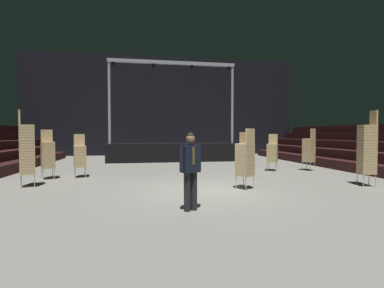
{
  "coord_description": "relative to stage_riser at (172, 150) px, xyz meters",
  "views": [
    {
      "loc": [
        -1.82,
        -8.5,
        1.71
      ],
      "look_at": [
        -0.31,
        0.22,
        1.4
      ],
      "focal_mm": 26.64,
      "sensor_mm": 36.0,
      "label": 1
    }
  ],
  "objects": [
    {
      "name": "arena_end_wall",
      "position": [
        0.0,
        5.3,
        3.33
      ],
      "size": [
        22.0,
        0.3,
        8.0
      ],
      "primitive_type": "cube",
      "color": "black",
      "rests_on": "ground_plane"
    },
    {
      "name": "chair_stack_mid_left",
      "position": [
        -4.27,
        -6.42,
        0.19
      ],
      "size": [
        0.54,
        0.54,
        1.71
      ],
      "rotation": [
        0.0,
        0.0,
        3.42
      ],
      "color": "#B2B5BA",
      "rests_on": "ground_plane"
    },
    {
      "name": "chair_stack_front_left",
      "position": [
        4.09,
        -5.87,
        0.19
      ],
      "size": [
        0.61,
        0.61,
        1.71
      ],
      "rotation": [
        0.0,
        0.0,
        2.52
      ],
      "color": "#B2B5BA",
      "rests_on": "ground_plane"
    },
    {
      "name": "chair_stack_rear_centre",
      "position": [
        -5.51,
        -8.26,
        0.56
      ],
      "size": [
        0.56,
        0.56,
        2.48
      ],
      "rotation": [
        0.0,
        0.0,
        5.05
      ],
      "color": "#B2B5BA",
      "rests_on": "ground_plane"
    },
    {
      "name": "chair_stack_mid_right",
      "position": [
        5.43,
        -10.0,
        0.56
      ],
      "size": [
        0.53,
        0.53,
        2.48
      ],
      "rotation": [
        0.0,
        0.0,
        1.34
      ],
      "color": "#B2B5BA",
      "rests_on": "ground_plane"
    },
    {
      "name": "man_with_tie",
      "position": [
        -0.78,
        -11.98,
        0.32
      ],
      "size": [
        0.55,
        0.38,
        1.75
      ],
      "rotation": [
        0.0,
        0.0,
        3.58
      ],
      "color": "black",
      "rests_on": "ground_plane"
    },
    {
      "name": "chair_stack_front_right",
      "position": [
        -5.38,
        -6.64,
        0.27
      ],
      "size": [
        0.59,
        0.59,
        1.88
      ],
      "rotation": [
        0.0,
        0.0,
        3.59
      ],
      "color": "#B2B5BA",
      "rests_on": "ground_plane"
    },
    {
      "name": "ground_plane",
      "position": [
        0.0,
        -9.7,
        -0.72
      ],
      "size": [
        22.0,
        30.0,
        0.1
      ],
      "primitive_type": "cube",
      "color": "gray"
    },
    {
      "name": "stage_riser",
      "position": [
        0.0,
        0.0,
        0.0
      ],
      "size": [
        7.96,
        2.51,
        6.09
      ],
      "color": "black",
      "rests_on": "ground_plane"
    },
    {
      "name": "chair_stack_mid_centre",
      "position": [
        5.83,
        -6.06,
        0.31
      ],
      "size": [
        0.6,
        0.6,
        1.96
      ],
      "rotation": [
        0.0,
        0.0,
        0.54
      ],
      "color": "#B2B5BA",
      "rests_on": "ground_plane"
    },
    {
      "name": "chair_stack_rear_right",
      "position": [
        1.32,
        -9.78,
        0.27
      ],
      "size": [
        0.61,
        0.61,
        1.88
      ],
      "rotation": [
        0.0,
        0.0,
        0.56
      ],
      "color": "#B2B5BA",
      "rests_on": "ground_plane"
    },
    {
      "name": "chair_stack_rear_left",
      "position": [
        2.83,
        -5.78,
        0.23
      ],
      "size": [
        0.61,
        0.61,
        1.79
      ],
      "rotation": [
        0.0,
        0.0,
        3.75
      ],
      "color": "#B2B5BA",
      "rests_on": "ground_plane"
    }
  ]
}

